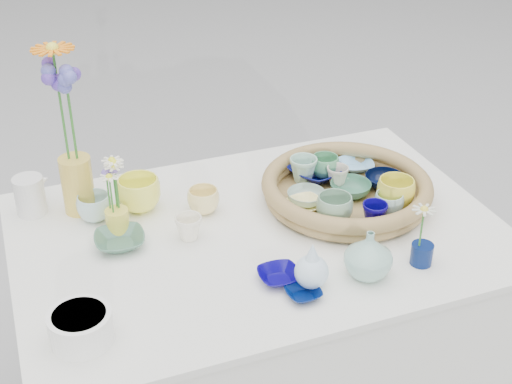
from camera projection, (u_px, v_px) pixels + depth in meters
name	position (u px, v px, depth m)	size (l,w,h in m)	color
wicker_tray	(346.00, 189.00, 1.98)	(0.47, 0.47, 0.08)	olive
tray_ceramic_0	(316.00, 172.00, 2.07)	(0.15, 0.15, 0.04)	#080D55
tray_ceramic_1	(384.00, 181.00, 2.02)	(0.11, 0.11, 0.03)	black
tray_ceramic_2	(396.00, 193.00, 1.92)	(0.10, 0.10, 0.08)	yellow
tray_ceramic_3	(350.00, 189.00, 1.98)	(0.11, 0.11, 0.04)	#3D775C
tray_ceramic_4	(334.00, 209.00, 1.85)	(0.10, 0.10, 0.08)	gray
tray_ceramic_5	(306.00, 197.00, 1.95)	(0.10, 0.10, 0.03)	#9EBBB1
tray_ceramic_6	(303.00, 170.00, 2.04)	(0.08, 0.08, 0.07)	#9DCDB4
tray_ceramic_7	(337.00, 176.00, 2.02)	(0.06, 0.06, 0.06)	beige
tray_ceramic_8	(356.00, 165.00, 2.11)	(0.10, 0.10, 0.02)	#80BEED
tray_ceramic_9	(374.00, 214.00, 1.85)	(0.07, 0.07, 0.06)	#0A0262
tray_ceramic_10	(306.00, 205.00, 1.92)	(0.10, 0.10, 0.02)	#FFEA89
tray_ceramic_11	(389.00, 204.00, 1.89)	(0.08, 0.08, 0.06)	#9BC2BA
tray_ceramic_12	(325.00, 167.00, 2.07)	(0.08, 0.08, 0.07)	#519A69
loose_ceramic_0	(139.00, 194.00, 1.94)	(0.12, 0.12, 0.09)	#FFFE52
loose_ceramic_1	(203.00, 201.00, 1.93)	(0.09, 0.09, 0.07)	#FFE68F
loose_ceramic_2	(120.00, 241.00, 1.80)	(0.13, 0.13, 0.03)	#446F59
loose_ceramic_3	(189.00, 228.00, 1.82)	(0.07, 0.07, 0.07)	white
loose_ceramic_4	(279.00, 276.00, 1.68)	(0.10, 0.10, 0.02)	#060062
loose_ceramic_5	(94.00, 207.00, 1.90)	(0.09, 0.09, 0.07)	#AED1CD
loose_ceramic_6	(303.00, 293.00, 1.63)	(0.08, 0.08, 0.02)	#03154E
fluted_bowl	(81.00, 327.00, 1.49)	(0.14, 0.14, 0.07)	white
bud_vase_paleblue	(312.00, 264.00, 1.64)	(0.08, 0.08, 0.12)	#C6E3F5
bud_vase_seafoam	(369.00, 254.00, 1.67)	(0.12, 0.12, 0.12)	#8EBEAE
bud_vase_cobalt	(422.00, 254.00, 1.73)	(0.05, 0.05, 0.05)	#07184A
single_daisy	(422.00, 228.00, 1.69)	(0.07, 0.07, 0.12)	silver
tall_vase_yellow	(78.00, 185.00, 1.92)	(0.09, 0.09, 0.16)	gold
gerbera	(61.00, 106.00, 1.80)	(0.12, 0.12, 0.32)	orange
hydrangea	(72.00, 119.00, 1.82)	(0.09, 0.09, 0.32)	#5556B2
white_pitcher	(30.00, 196.00, 1.92)	(0.11, 0.08, 0.11)	silver
daisy_cup	(118.00, 221.00, 1.85)	(0.06, 0.06, 0.07)	yellow
daisy_posy	(114.00, 184.00, 1.79)	(0.08, 0.08, 0.15)	white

